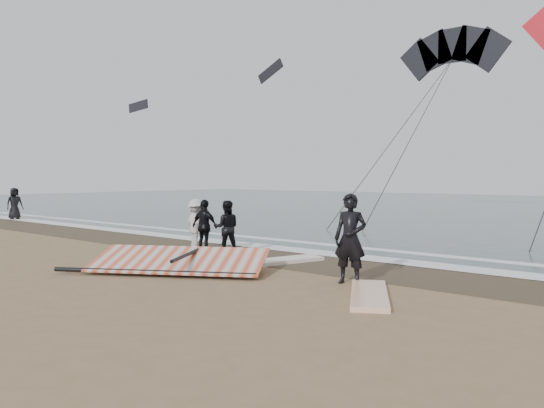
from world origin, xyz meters
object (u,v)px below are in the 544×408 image
Objects in this scene: board_white at (369,295)px; sail_rig at (182,263)px; board_cream at (277,261)px; man_main at (350,239)px.

board_white is 4.86m from sail_rig.
board_white is 4.24m from board_cream.
man_main is 3.17m from board_cream.
board_cream is 0.59× the size of sail_rig.
sail_rig is (-3.90, -1.29, -0.76)m from man_main.
board_white is at bearing 5.21° from sail_rig.
man_main is at bearing 107.98° from board_white.
sail_rig is (-1.06, -2.35, 0.14)m from board_cream.
board_cream is at bearing 65.77° from sail_rig.
board_cream is at bearing 123.28° from board_white.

